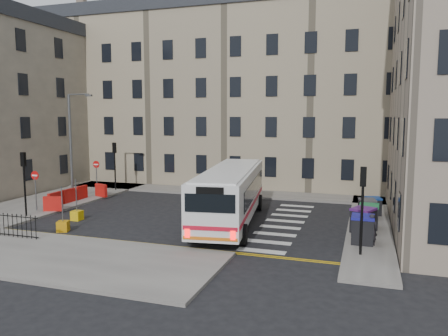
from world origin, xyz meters
The scene contains 22 objects.
ground centered at (0.00, 0.00, 0.00)m, with size 120.00×120.00×0.00m, color black.
pavement_north centered at (-6.00, 8.60, 0.07)m, with size 36.00×3.20×0.15m, color slate.
pavement_east centered at (9.00, 4.00, 0.07)m, with size 2.40×26.00×0.15m, color slate.
pavement_west centered at (-14.00, 1.00, 0.07)m, with size 6.00×22.00×0.15m, color slate.
pavement_sw centered at (-7.00, -10.00, 0.07)m, with size 20.00×6.00×0.15m, color slate.
terrace_north centered at (-7.00, 15.50, 8.62)m, with size 38.30×10.80×17.20m.
traffic_light_east centered at (8.60, -5.50, 2.87)m, with size 0.28×0.22×4.10m.
traffic_light_nw centered at (-12.00, 6.50, 2.87)m, with size 0.28×0.22×4.10m.
traffic_light_sw centered at (-12.00, -4.00, 2.87)m, with size 0.28×0.22×4.10m.
streetlamp centered at (-13.00, 2.00, 4.34)m, with size 0.50×0.22×8.14m.
no_entry_north centered at (-12.50, 4.50, 2.08)m, with size 0.60×0.08×3.00m.
no_entry_south centered at (-12.50, -2.50, 2.08)m, with size 0.60×0.08×3.00m.
roadworks_barriers centered at (-11.84, 0.50, 0.65)m, with size 1.66×6.26×1.00m.
bus centered at (0.94, -1.29, 1.91)m, with size 4.51×12.43×3.31m.
wheelie_bin_a centered at (8.65, -3.55, 0.86)m, with size 1.12×1.29×1.41m.
wheelie_bin_b centered at (8.65, -1.39, 0.84)m, with size 1.49×1.57×1.36m.
wheelie_bin_c centered at (8.95, -0.30, 0.83)m, with size 1.11×1.26×1.36m.
wheelie_bin_d centered at (8.84, 2.14, 0.77)m, with size 1.17×1.29×1.23m.
wheelie_bin_e centered at (9.22, 3.34, 0.72)m, with size 1.13×1.22×1.14m.
pedestrian centered at (9.06, -3.81, 0.94)m, with size 0.58×0.38×1.58m, color black.
bollard_yellow centered at (-8.51, -3.48, 0.30)m, with size 0.60×0.60×0.60m, color #EBB70D.
bollard_chevron centered at (-7.56, -6.00, 0.30)m, with size 0.60×0.60×0.60m, color #C1830B.
Camera 1 is at (8.74, -26.13, 6.56)m, focal length 35.00 mm.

